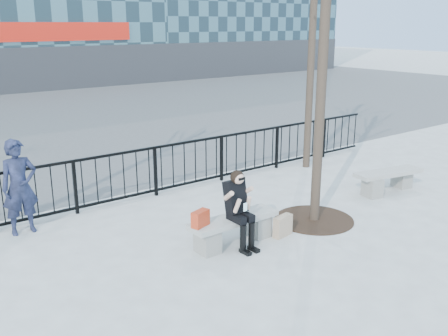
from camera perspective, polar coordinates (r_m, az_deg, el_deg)
ground at (r=8.68m, az=1.11°, el=-8.63°), size 120.00×120.00×0.00m
street_surface at (r=22.03m, az=-24.00°, el=5.31°), size 60.00×23.00×0.01m
railing at (r=10.84m, az=-8.76°, el=-0.55°), size 14.00×0.06×1.10m
tree_grate at (r=9.81m, az=10.26°, el=-5.80°), size 1.50×1.50×0.02m
bench_main at (r=8.55m, az=1.12°, el=-6.80°), size 1.65×0.46×0.49m
bench_second at (r=11.74m, az=18.22°, el=-1.18°), size 1.64×0.46×0.49m
seated_woman at (r=8.30m, az=1.82°, el=-4.80°), size 0.50×0.64×1.34m
handbag at (r=8.08m, az=-2.72°, el=-5.79°), size 0.35×0.24×0.26m
shopping_bag at (r=8.96m, az=6.73°, el=-6.59°), size 0.42×0.21×0.38m
standing_man at (r=9.53m, az=-22.33°, el=-2.02°), size 0.63×0.41×1.73m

